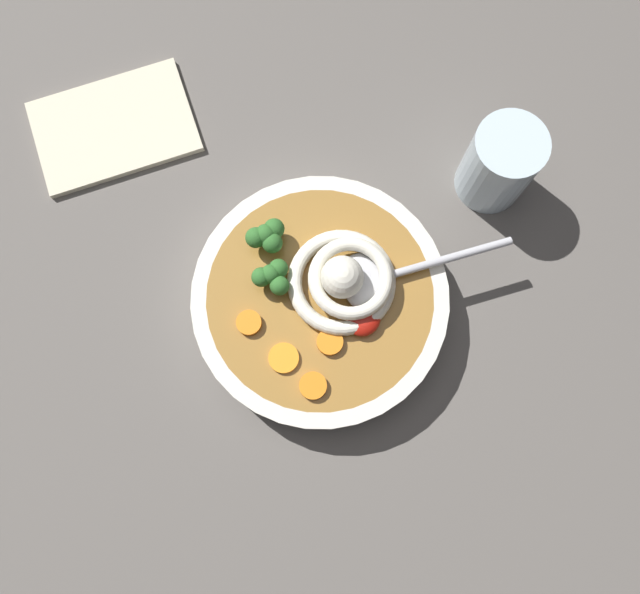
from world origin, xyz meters
The scene contains 13 objects.
table_slab centered at (0.00, 0.00, 1.34)cm, with size 133.39×133.39×2.68cm, color #5B5651.
soup_bowl centered at (-1.73, -2.93, 5.08)cm, with size 25.16×25.16×4.65cm.
noodle_pile centered at (0.90, -3.31, 8.78)cm, with size 11.54×11.32×4.64cm.
soup_spoon centered at (3.63, -5.13, 8.13)cm, with size 17.20×9.68×1.60cm.
chili_sauce_dollop centered at (-0.04, -7.37, 8.09)cm, with size 3.40×3.06×1.53cm, color #B2190F.
broccoli_floret_near_spoon centered at (-4.25, 1.25, 9.15)cm, with size 3.68×3.16×2.91cm.
broccoli_floret_right centered at (-2.23, 4.58, 9.29)cm, with size 3.95×3.40×3.13cm.
carrot_slice_front centered at (-3.77, -6.98, 7.68)cm, with size 2.53×2.53×0.70cm, color orange.
carrot_slice_extra_b centered at (-7.59, -9.20, 7.68)cm, with size 2.61×2.61×0.69cm, color orange.
carrot_slice_center centered at (-8.13, -5.43, 7.56)cm, with size 2.91×2.91×0.46cm, color orange.
carrot_slice_far centered at (-8.64, -0.72, 7.69)cm, with size 2.43×2.43×0.72cm, color orange.
drinking_glass centered at (21.05, -3.54, 7.48)cm, with size 7.23×7.23×9.60cm, color silver.
folded_napkin centered at (-6.86, 26.97, 3.08)cm, with size 17.14×11.58×0.80cm, color beige.
Camera 1 is at (-10.09, -13.37, 67.74)cm, focal length 35.93 mm.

